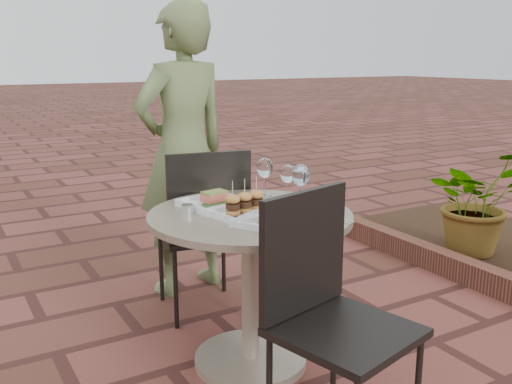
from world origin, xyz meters
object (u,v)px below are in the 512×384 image
chair_far (205,220)px  diner (183,151)px  cafe_table (250,265)px  chair_near (325,298)px  plate_salmon (215,202)px  plate_tuna (266,221)px  plate_sliders (245,208)px

chair_far → diner: bearing=-89.0°
cafe_table → chair_near: size_ratio=0.97×
cafe_table → diner: (0.10, 0.98, 0.37)m
chair_far → chair_near: same height
chair_near → diner: diner is taller
cafe_table → chair_far: size_ratio=0.97×
chair_near → diner: size_ratio=0.54×
cafe_table → plate_salmon: bearing=116.7°
chair_far → plate_salmon: bearing=81.3°
chair_near → plate_tuna: chair_near is taller
plate_salmon → plate_sliders: plate_sliders is taller
cafe_table → chair_near: 0.58m
cafe_table → chair_near: (-0.01, -0.57, 0.07)m
chair_near → plate_sliders: bearing=79.2°
plate_salmon → plate_sliders: size_ratio=1.02×
cafe_table → plate_sliders: plate_sliders is taller
diner → plate_tuna: (-0.13, -1.17, -0.11)m
chair_far → plate_tuna: bearing=94.1°
cafe_table → plate_tuna: size_ratio=2.95×
diner → chair_far: bearing=70.5°
cafe_table → plate_tuna: plate_tuna is taller
chair_far → plate_sliders: bearing=91.2°
chair_far → plate_sliders: (-0.09, -0.60, 0.22)m
chair_far → plate_tuna: size_ratio=3.05×
cafe_table → plate_sliders: size_ratio=3.03×
chair_near → plate_salmon: (-0.07, 0.75, 0.20)m
chair_near → diner: bearing=71.3°
chair_near → plate_tuna: bearing=78.1°
diner → plate_salmon: (-0.19, -0.81, -0.11)m
cafe_table → chair_far: 0.57m
chair_far → chair_near: bearing=96.8°
chair_far → plate_tuna: chair_far is taller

